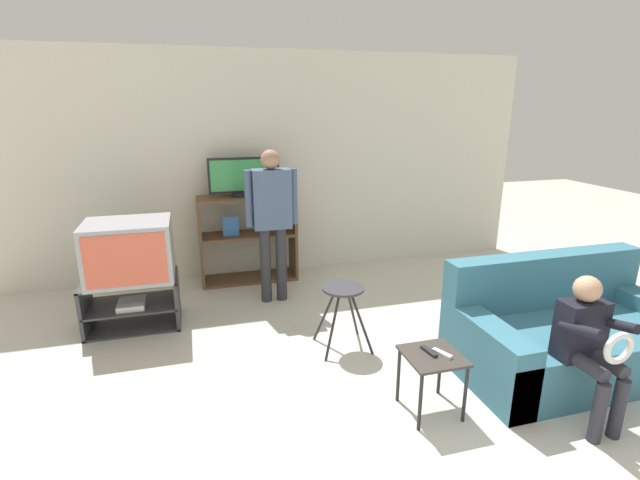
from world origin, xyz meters
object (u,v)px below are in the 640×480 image
object	(u,v)px
television_main	(129,251)
remote_control_white	(442,353)
tv_stand	(133,303)
person_seated_child	(589,340)
person_standing_adult	(272,212)
remote_control_black	(429,351)
snack_table	(432,364)
couch	(565,335)
folding_stool	(343,298)
media_shelf	(248,238)
television_flat	(244,178)

from	to	relation	value
television_main	remote_control_white	world-z (taller)	television_main
tv_stand	person_seated_child	bearing A→B (deg)	-36.68
remote_control_white	person_standing_adult	xyz separation A→B (m)	(-0.74, 2.14, 0.52)
remote_control_black	person_standing_adult	size ratio (longest dim) A/B	0.09
snack_table	couch	distance (m)	1.30
tv_stand	folding_stool	world-z (taller)	folding_stool
folding_stool	snack_table	xyz separation A→B (m)	(0.30, -0.98, -0.10)
media_shelf	remote_control_black	size ratio (longest dim) A/B	7.65
remote_control_white	person_standing_adult	size ratio (longest dim) A/B	0.09
tv_stand	couch	size ratio (longest dim) A/B	0.48
person_seated_child	person_standing_adult	bearing A→B (deg)	123.20
tv_stand	television_main	bearing A→B (deg)	-11.10
person_seated_child	couch	bearing A→B (deg)	55.86
couch	remote_control_white	bearing A→B (deg)	-169.44
media_shelf	person_standing_adult	size ratio (longest dim) A/B	0.70
couch	person_seated_child	bearing A→B (deg)	-124.14
person_standing_adult	television_flat	bearing A→B (deg)	104.83
remote_control_black	person_standing_adult	bearing A→B (deg)	98.66
television_flat	snack_table	bearing A→B (deg)	-72.86
folding_stool	person_seated_child	xyz separation A→B (m)	(1.21, -1.30, 0.12)
television_flat	person_standing_adult	distance (m)	0.76
television_main	couch	bearing A→B (deg)	-26.87
media_shelf	television_main	bearing A→B (deg)	-142.36
person_seated_child	tv_stand	bearing A→B (deg)	143.32
television_flat	folding_stool	xyz separation A→B (m)	(0.57, -1.84, -0.75)
television_flat	snack_table	xyz separation A→B (m)	(0.87, -2.81, -0.85)
television_main	media_shelf	xyz separation A→B (m)	(1.17, 0.90, -0.22)
folding_stool	person_standing_adult	xyz separation A→B (m)	(-0.39, 1.14, 0.50)
folding_stool	television_flat	bearing A→B (deg)	107.26
tv_stand	folding_stool	size ratio (longest dim) A/B	1.49
snack_table	person_standing_adult	distance (m)	2.31
remote_control_white	couch	xyz separation A→B (m)	(1.22, 0.23, -0.16)
television_main	television_flat	xyz separation A→B (m)	(1.16, 0.93, 0.47)
person_standing_adult	person_seated_child	xyz separation A→B (m)	(1.60, -2.44, -0.39)
television_main	television_flat	world-z (taller)	television_flat
person_seated_child	television_flat	bearing A→B (deg)	119.60
folding_stool	remote_control_white	world-z (taller)	folding_stool
tv_stand	couch	xyz separation A→B (m)	(3.34, -1.68, 0.05)
folding_stool	person_standing_adult	distance (m)	1.31
television_main	folding_stool	size ratio (longest dim) A/B	1.33
remote_control_black	remote_control_white	xyz separation A→B (m)	(0.07, -0.05, 0.00)
folding_stool	person_seated_child	size ratio (longest dim) A/B	0.57
snack_table	media_shelf	bearing A→B (deg)	107.19
television_flat	couch	bearing A→B (deg)	-50.52
snack_table	remote_control_black	world-z (taller)	remote_control_black
media_shelf	person_seated_child	size ratio (longest dim) A/B	1.13
folding_stool	couch	size ratio (longest dim) A/B	0.32
media_shelf	couch	distance (m)	3.36
snack_table	remote_control_white	world-z (taller)	remote_control_white
television_flat	remote_control_white	bearing A→B (deg)	-71.94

